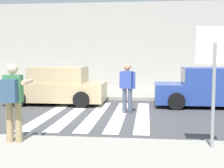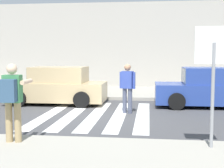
{
  "view_description": "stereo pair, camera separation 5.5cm",
  "coord_description": "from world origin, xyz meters",
  "px_view_note": "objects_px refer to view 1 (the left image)",
  "views": [
    {
      "loc": [
        1.74,
        -10.22,
        2.06
      ],
      "look_at": [
        0.6,
        -0.2,
        1.1
      ],
      "focal_mm": 50.0,
      "sensor_mm": 36.0,
      "label": 1
    },
    {
      "loc": [
        1.79,
        -10.22,
        2.06
      ],
      "look_at": [
        0.6,
        -0.2,
        1.1
      ],
      "focal_mm": 50.0,
      "sensor_mm": 36.0,
      "label": 2
    }
  ],
  "objects_px": {
    "stop_sign": "(214,60)",
    "parked_car_blue": "(209,88)",
    "pedestrian_crossing": "(127,86)",
    "parked_car_tan": "(57,87)",
    "photographer_with_backpack": "(13,96)"
  },
  "relations": [
    {
      "from": "stop_sign",
      "to": "parked_car_tan",
      "type": "xyz_separation_m",
      "value": [
        -5.09,
        6.01,
        -1.23
      ]
    },
    {
      "from": "pedestrian_crossing",
      "to": "parked_car_tan",
      "type": "height_order",
      "value": "pedestrian_crossing"
    },
    {
      "from": "parked_car_tan",
      "to": "parked_car_blue",
      "type": "xyz_separation_m",
      "value": [
        6.15,
        -0.0,
        0.0
      ]
    },
    {
      "from": "pedestrian_crossing",
      "to": "parked_car_blue",
      "type": "xyz_separation_m",
      "value": [
        3.09,
        1.72,
        -0.25
      ]
    },
    {
      "from": "stop_sign",
      "to": "pedestrian_crossing",
      "type": "xyz_separation_m",
      "value": [
        -2.04,
        4.28,
        -0.98
      ]
    },
    {
      "from": "photographer_with_backpack",
      "to": "parked_car_blue",
      "type": "xyz_separation_m",
      "value": [
        5.29,
        6.13,
        -0.44
      ]
    },
    {
      "from": "photographer_with_backpack",
      "to": "parked_car_tan",
      "type": "bearing_deg",
      "value": 97.97
    },
    {
      "from": "photographer_with_backpack",
      "to": "pedestrian_crossing",
      "type": "xyz_separation_m",
      "value": [
        2.2,
        4.41,
        -0.19
      ]
    },
    {
      "from": "stop_sign",
      "to": "parked_car_blue",
      "type": "height_order",
      "value": "stop_sign"
    },
    {
      "from": "stop_sign",
      "to": "parked_car_tan",
      "type": "height_order",
      "value": "stop_sign"
    },
    {
      "from": "stop_sign",
      "to": "photographer_with_backpack",
      "type": "relative_size",
      "value": 1.44
    },
    {
      "from": "parked_car_tan",
      "to": "photographer_with_backpack",
      "type": "bearing_deg",
      "value": -82.03
    },
    {
      "from": "pedestrian_crossing",
      "to": "parked_car_blue",
      "type": "bearing_deg",
      "value": 29.11
    },
    {
      "from": "stop_sign",
      "to": "photographer_with_backpack",
      "type": "xyz_separation_m",
      "value": [
        -4.23,
        -0.12,
        -0.78
      ]
    },
    {
      "from": "stop_sign",
      "to": "parked_car_blue",
      "type": "bearing_deg",
      "value": 80.03
    }
  ]
}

